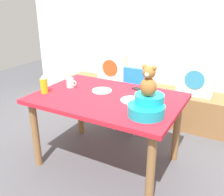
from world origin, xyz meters
TOP-DOWN VIEW (x-y plane):
  - ground_plane at (0.00, 0.00)m, footprint 8.00×8.00m
  - back_wall at (0.00, 1.49)m, footprint 4.40×0.10m
  - window_bench at (0.00, 1.22)m, footprint 2.60×0.44m
  - pillow_floral_left at (-0.59, 1.20)m, footprint 0.44×0.15m
  - pillow_floral_right at (0.59, 1.20)m, footprint 0.44×0.15m
  - dining_table at (0.00, 0.00)m, footprint 1.39×0.94m
  - highchair at (-0.11, 0.78)m, footprint 0.34×0.45m
  - infant_seat_teal at (0.48, -0.19)m, footprint 0.30×0.33m
  - teddy_bear at (0.48, -0.19)m, footprint 0.13×0.12m
  - ketchup_bottle at (-0.59, -0.21)m, footprint 0.07×0.07m
  - coffee_mug at (-0.47, 0.05)m, footprint 0.12×0.08m
  - dinner_plate_near at (-0.12, 0.10)m, footprint 0.20×0.20m
  - dinner_plate_far at (0.25, 0.01)m, footprint 0.20×0.20m
  - cell_phone at (0.19, 0.32)m, footprint 0.16×0.13m

SIDE VIEW (x-z plane):
  - ground_plane at x=0.00m, z-range 0.00..0.00m
  - window_bench at x=0.00m, z-range 0.00..0.46m
  - highchair at x=-0.11m, z-range 0.13..0.92m
  - dining_table at x=0.00m, z-range 0.27..1.01m
  - pillow_floral_left at x=-0.59m, z-range 0.46..0.90m
  - pillow_floral_right at x=0.59m, z-range 0.46..0.90m
  - cell_phone at x=0.19m, z-range 0.74..0.75m
  - dinner_plate_near at x=-0.12m, z-range 0.74..0.75m
  - dinner_plate_far at x=0.25m, z-range 0.74..0.75m
  - coffee_mug at x=-0.47m, z-range 0.74..0.84m
  - infant_seat_teal at x=0.48m, z-range 0.73..0.89m
  - ketchup_bottle at x=-0.59m, z-range 0.73..0.92m
  - teddy_bear at x=0.48m, z-range 0.89..1.14m
  - back_wall at x=0.00m, z-range 0.00..2.60m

